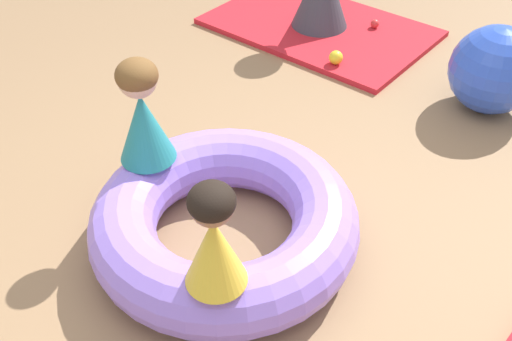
{
  "coord_description": "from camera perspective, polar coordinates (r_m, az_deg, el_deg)",
  "views": [
    {
      "loc": [
        1.31,
        -1.26,
        2.03
      ],
      "look_at": [
        -0.13,
        0.16,
        0.33
      ],
      "focal_mm": 41.16,
      "sensor_mm": 36.0,
      "label": 1
    }
  ],
  "objects": [
    {
      "name": "gym_mat_far_left",
      "position": [
        4.56,
        6.14,
        13.68
      ],
      "size": [
        1.7,
        1.2,
        0.04
      ],
      "primitive_type": "cube",
      "rotation": [
        0.0,
        0.0,
        0.1
      ],
      "color": "red",
      "rests_on": "ground"
    },
    {
      "name": "child_in_yellow",
      "position": [
        2.07,
        -4.11,
        -6.5
      ],
      "size": [
        0.26,
        0.26,
        0.46
      ],
      "rotation": [
        0.0,
        0.0,
        1.45
      ],
      "color": "yellow",
      "rests_on": "inflatable_cushion"
    },
    {
      "name": "child_in_teal",
      "position": [
        2.66,
        -11.0,
        5.54
      ],
      "size": [
        0.28,
        0.28,
        0.51
      ],
      "rotation": [
        0.0,
        0.0,
        0.08
      ],
      "color": "teal",
      "rests_on": "inflatable_cushion"
    },
    {
      "name": "play_ball_red",
      "position": [
        4.55,
        11.48,
        13.81
      ],
      "size": [
        0.06,
        0.06,
        0.06
      ],
      "primitive_type": "sphere",
      "color": "red",
      "rests_on": "gym_mat_far_left"
    },
    {
      "name": "ground_plane",
      "position": [
        2.72,
        -0.5,
        -8.12
      ],
      "size": [
        8.0,
        8.0,
        0.0
      ],
      "primitive_type": "plane",
      "color": "#93704C"
    },
    {
      "name": "play_ball_yellow",
      "position": [
        4.02,
        7.77,
        10.83
      ],
      "size": [
        0.09,
        0.09,
        0.09
      ],
      "primitive_type": "sphere",
      "color": "yellow",
      "rests_on": "gym_mat_far_left"
    },
    {
      "name": "exercise_ball_large",
      "position": [
        3.77,
        22.14,
        9.06
      ],
      "size": [
        0.53,
        0.53,
        0.53
      ],
      "primitive_type": "sphere",
      "color": "blue",
      "rests_on": "ground"
    },
    {
      "name": "inflatable_cushion",
      "position": [
        2.66,
        -3.08,
        -4.93
      ],
      "size": [
        1.22,
        1.22,
        0.3
      ],
      "primitive_type": "torus",
      "color": "#9975EA",
      "rests_on": "ground"
    }
  ]
}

